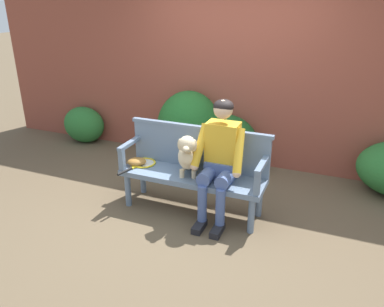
{
  "coord_description": "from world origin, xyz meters",
  "views": [
    {
      "loc": [
        1.46,
        -3.54,
        2.31
      ],
      "look_at": [
        0.0,
        0.0,
        0.71
      ],
      "focal_mm": 35.71,
      "sensor_mm": 36.0,
      "label": 1
    }
  ],
  "objects": [
    {
      "name": "bench_backrest",
      "position": [
        0.0,
        0.21,
        0.71
      ],
      "size": [
        1.67,
        0.06,
        0.5
      ],
      "color": "slate",
      "rests_on": "garden_bench"
    },
    {
      "name": "hedge_bush_far_left",
      "position": [
        -0.6,
        1.34,
        0.52
      ],
      "size": [
        0.93,
        0.91,
        1.05
      ],
      "primitive_type": "ellipsoid",
      "color": "#1E5B23",
      "rests_on": "ground"
    },
    {
      "name": "ground_plane",
      "position": [
        0.0,
        0.0,
        0.0
      ],
      "size": [
        40.0,
        40.0,
        0.0
      ],
      "primitive_type": "plane",
      "color": "brown"
    },
    {
      "name": "tennis_racket",
      "position": [
        -0.65,
        0.02,
        0.47
      ],
      "size": [
        0.35,
        0.58,
        0.03
      ],
      "color": "yellow",
      "rests_on": "garden_bench"
    },
    {
      "name": "bench_armrest_left_end",
      "position": [
        -0.78,
        -0.09,
        0.66
      ],
      "size": [
        0.06,
        0.48,
        0.28
      ],
      "color": "slate",
      "rests_on": "garden_bench"
    },
    {
      "name": "brick_garden_fence",
      "position": [
        0.0,
        1.71,
        1.35
      ],
      "size": [
        8.0,
        0.3,
        2.69
      ],
      "primitive_type": "cube",
      "color": "brown",
      "rests_on": "ground"
    },
    {
      "name": "hedge_bush_mid_right",
      "position": [
        -2.52,
        1.38,
        0.3
      ],
      "size": [
        0.71,
        0.51,
        0.6
      ],
      "primitive_type": "ellipsoid",
      "color": "#286B2D",
      "rests_on": "ground"
    },
    {
      "name": "person_seated",
      "position": [
        0.32,
        -0.01,
        0.73
      ],
      "size": [
        0.56,
        0.64,
        1.33
      ],
      "color": "black",
      "rests_on": "ground"
    },
    {
      "name": "dog_on_bench",
      "position": [
        -0.02,
        -0.04,
        0.71
      ],
      "size": [
        0.32,
        0.5,
        0.5
      ],
      "color": "beige",
      "rests_on": "garden_bench"
    },
    {
      "name": "hedge_bush_far_right",
      "position": [
        -0.05,
        1.34,
        0.39
      ],
      "size": [
        0.95,
        0.7,
        0.77
      ],
      "primitive_type": "ellipsoid",
      "color": "#194C1E",
      "rests_on": "ground"
    },
    {
      "name": "baseball_glove",
      "position": [
        -0.69,
        -0.02,
        0.5
      ],
      "size": [
        0.28,
        0.26,
        0.09
      ],
      "primitive_type": "ellipsoid",
      "rotation": [
        0.0,
        0.0,
        0.6
      ],
      "color": "#9E6B2D",
      "rests_on": "garden_bench"
    },
    {
      "name": "garden_bench",
      "position": [
        0.0,
        0.0,
        0.4
      ],
      "size": [
        1.63,
        0.48,
        0.46
      ],
      "color": "slate",
      "rests_on": "ground"
    },
    {
      "name": "bench_armrest_right_end",
      "position": [
        0.78,
        -0.09,
        0.66
      ],
      "size": [
        0.06,
        0.48,
        0.28
      ],
      "color": "slate",
      "rests_on": "garden_bench"
    }
  ]
}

